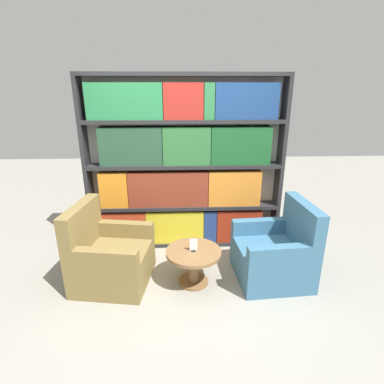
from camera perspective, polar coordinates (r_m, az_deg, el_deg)
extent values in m
plane|color=gray|center=(3.56, -0.85, -19.25)|extent=(14.00, 14.00, 0.00)
cube|color=silver|center=(4.27, -1.45, 5.50)|extent=(2.71, 0.05, 2.40)
cube|color=#262628|center=(4.33, -19.33, 4.62)|extent=(0.05, 0.30, 2.40)
cube|color=#262628|center=(4.37, 16.34, 5.06)|extent=(0.05, 0.30, 2.40)
cube|color=#262628|center=(4.58, -1.29, -9.30)|extent=(2.61, 0.30, 0.05)
cube|color=#262628|center=(4.33, -1.35, -2.62)|extent=(2.61, 0.30, 0.05)
cube|color=#262628|center=(4.14, -1.42, 5.09)|extent=(2.61, 0.30, 0.05)
cube|color=#262628|center=(4.04, -1.49, 13.35)|extent=(2.61, 0.30, 0.05)
cube|color=#262628|center=(4.02, -1.56, 21.52)|extent=(2.61, 0.30, 0.05)
cube|color=#B93E21|center=(4.51, -13.13, -6.45)|extent=(0.70, 0.20, 0.49)
cube|color=gold|center=(4.43, -3.23, -6.42)|extent=(0.83, 0.20, 0.49)
cube|color=navy|center=(4.45, 3.40, -6.30)|extent=(0.18, 0.20, 0.49)
cube|color=maroon|center=(4.51, 8.80, -6.14)|extent=(0.65, 0.20, 0.49)
cube|color=orange|center=(4.31, -14.54, 0.54)|extent=(0.38, 0.20, 0.50)
cube|color=maroon|center=(4.21, -4.51, 0.70)|extent=(1.10, 0.20, 0.50)
cube|color=orange|center=(4.28, 7.97, 0.86)|extent=(0.73, 0.20, 0.50)
cube|color=#254A33|center=(4.11, -11.51, 8.55)|extent=(0.83, 0.20, 0.50)
cube|color=#2D6935|center=(4.06, -1.02, 8.80)|extent=(0.63, 0.20, 0.50)
cube|color=#1A5527|center=(4.14, 9.17, 8.77)|extent=(0.80, 0.20, 0.50)
cube|color=#277945|center=(4.05, -12.66, 16.49)|extent=(0.96, 0.20, 0.45)
cube|color=#A2251E|center=(3.99, -1.66, 16.89)|extent=(0.51, 0.20, 0.45)
cube|color=#2A7040|center=(4.01, 3.24, 16.88)|extent=(0.13, 0.20, 0.45)
cube|color=navy|center=(4.09, 10.26, 16.67)|extent=(0.81, 0.20, 0.45)
cube|color=olive|center=(3.79, -14.67, -13.34)|extent=(0.93, 0.92, 0.43)
cube|color=olive|center=(3.69, -20.31, -6.31)|extent=(0.26, 0.82, 0.54)
cube|color=olive|center=(3.33, -16.02, -12.07)|extent=(0.69, 0.22, 0.19)
cube|color=olive|center=(3.90, -12.36, -6.93)|extent=(0.69, 0.22, 0.19)
cube|color=#386684|center=(3.86, 14.80, -12.68)|extent=(0.88, 0.86, 0.43)
cube|color=#386684|center=(3.77, 20.30, -5.76)|extent=(0.20, 0.82, 0.54)
cube|color=#386684|center=(3.97, 12.49, -6.42)|extent=(0.69, 0.17, 0.19)
cube|color=#386684|center=(3.41, 16.19, -11.35)|extent=(0.69, 0.17, 0.19)
cylinder|color=brown|center=(3.65, 0.28, -14.31)|extent=(0.12, 0.12, 0.39)
cylinder|color=brown|center=(3.75, 0.28, -16.62)|extent=(0.36, 0.36, 0.03)
cylinder|color=brown|center=(3.53, 0.29, -11.39)|extent=(0.65, 0.65, 0.04)
cube|color=black|center=(3.52, 0.29, -11.04)|extent=(0.05, 0.06, 0.01)
cube|color=white|center=(3.49, 0.29, -10.05)|extent=(0.09, 0.01, 0.15)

